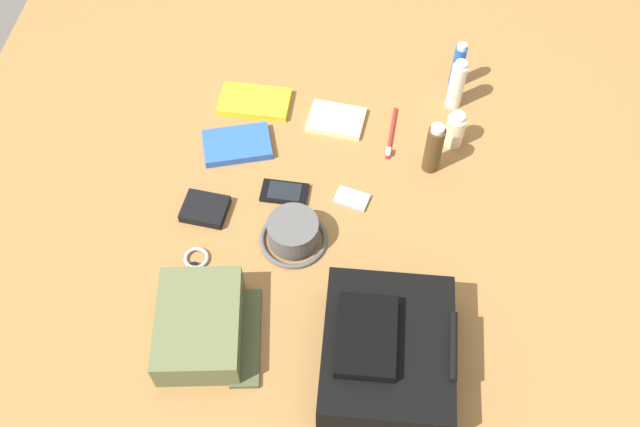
{
  "coord_description": "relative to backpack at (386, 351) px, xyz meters",
  "views": [
    {
      "loc": [
        0.96,
        0.11,
        1.49
      ],
      "look_at": [
        0.0,
        0.0,
        0.04
      ],
      "focal_mm": 39.97,
      "sensor_mm": 36.0,
      "label": 1
    }
  ],
  "objects": [
    {
      "name": "wallet",
      "position": [
        -0.35,
        -0.47,
        -0.05
      ],
      "size": [
        0.1,
        0.12,
        0.02
      ],
      "primitive_type": "cube",
      "rotation": [
        0.0,
        0.0,
        -0.11
      ],
      "color": "black",
      "rests_on": "ground_plane"
    },
    {
      "name": "bucket_hat",
      "position": [
        -0.29,
        -0.24,
        -0.03
      ],
      "size": [
        0.17,
        0.17,
        0.07
      ],
      "color": "#515151",
      "rests_on": "ground_plane"
    },
    {
      "name": "media_player",
      "position": [
        -0.43,
        -0.11,
        -0.05
      ],
      "size": [
        0.07,
        0.09,
        0.01
      ],
      "color": "#B7B7BC",
      "rests_on": "ground_plane"
    },
    {
      "name": "paperback_novel",
      "position": [
        -0.72,
        -0.41,
        -0.05
      ],
      "size": [
        0.12,
        0.2,
        0.02
      ],
      "color": "yellow",
      "rests_on": "ground_plane"
    },
    {
      "name": "cologne_bottle",
      "position": [
        -0.55,
        0.09,
        0.02
      ],
      "size": [
        0.04,
        0.04,
        0.16
      ],
      "color": "#473319",
      "rests_on": "ground_plane"
    },
    {
      "name": "ground_plane",
      "position": [
        -0.35,
        -0.18,
        -0.07
      ],
      "size": [
        2.64,
        2.02,
        0.02
      ],
      "primitive_type": "cube",
      "color": "olive",
      "rests_on": "ground"
    },
    {
      "name": "travel_guidebook",
      "position": [
        -0.56,
        -0.43,
        -0.05
      ],
      "size": [
        0.16,
        0.2,
        0.02
      ],
      "color": "blue",
      "rests_on": "ground_plane"
    },
    {
      "name": "cell_phone",
      "position": [
        -0.43,
        -0.28,
        -0.05
      ],
      "size": [
        0.07,
        0.12,
        0.01
      ],
      "color": "black",
      "rests_on": "ground_plane"
    },
    {
      "name": "wristwatch",
      "position": [
        -0.21,
        -0.47,
        -0.05
      ],
      "size": [
        0.07,
        0.06,
        0.01
      ],
      "color": "#99999E",
      "rests_on": "ground_plane"
    },
    {
      "name": "deodorant_spray",
      "position": [
        -0.86,
        0.15,
        0.01
      ],
      "size": [
        0.03,
        0.03,
        0.15
      ],
      "color": "blue",
      "rests_on": "ground_plane"
    },
    {
      "name": "notepad",
      "position": [
        -0.68,
        -0.17,
        -0.05
      ],
      "size": [
        0.13,
        0.16,
        0.02
      ],
      "primitive_type": "cube",
      "rotation": [
        0.0,
        0.0,
        -0.12
      ],
      "color": "beige",
      "rests_on": "ground_plane"
    },
    {
      "name": "backpack",
      "position": [
        0.0,
        0.0,
        0.0
      ],
      "size": [
        0.34,
        0.28,
        0.14
      ],
      "color": "black",
      "rests_on": "ground_plane"
    },
    {
      "name": "toothpaste_tube",
      "position": [
        -0.78,
        0.14,
        0.02
      ],
      "size": [
        0.04,
        0.04,
        0.16
      ],
      "color": "white",
      "rests_on": "ground_plane"
    },
    {
      "name": "lotion_bottle",
      "position": [
        -0.64,
        0.14,
        -0.01
      ],
      "size": [
        0.05,
        0.05,
        0.11
      ],
      "color": "beige",
      "rests_on": "ground_plane"
    },
    {
      "name": "toiletry_pouch",
      "position": [
        -0.02,
        -0.41,
        -0.02
      ],
      "size": [
        0.27,
        0.26,
        0.09
      ],
      "color": "#56603D",
      "rests_on": "ground_plane"
    },
    {
      "name": "toothbrush",
      "position": [
        -0.65,
        -0.02,
        -0.05
      ],
      "size": [
        0.18,
        0.02,
        0.02
      ],
      "color": "red",
      "rests_on": "ground_plane"
    }
  ]
}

